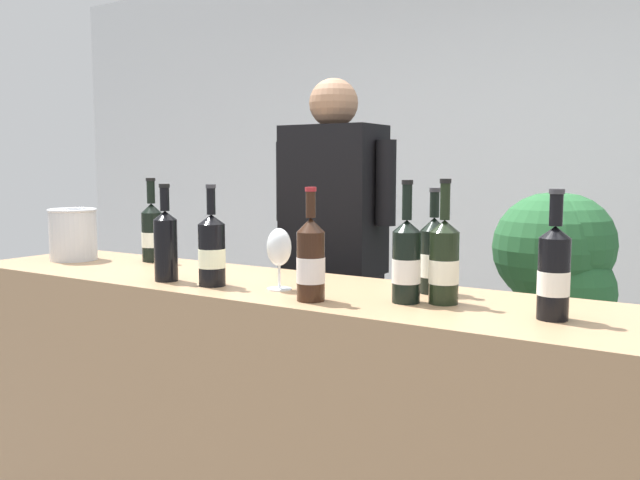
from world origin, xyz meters
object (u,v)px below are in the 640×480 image
Objects in this scene: wine_bottle_1 at (166,243)px; wine_bottle_6 at (444,261)px; wine_bottle_0 at (406,261)px; wine_bottle_2 at (311,260)px; ice_bucket at (73,234)px; potted_shrub at (557,284)px; wine_bottle_7 at (434,256)px; wine_bottle_5 at (152,232)px; person_server at (333,290)px; wine_bottle_4 at (554,271)px; wine_bottle_3 at (212,250)px; wine_glass at (279,249)px.

wine_bottle_6 is (0.90, 0.14, -0.01)m from wine_bottle_1.
wine_bottle_2 is (-0.23, -0.12, -0.00)m from wine_bottle_0.
wine_bottle_2 is 0.36m from wine_bottle_6.
potted_shrub reaches higher than ice_bucket.
wine_bottle_0 reaches higher than wine_bottle_7.
wine_bottle_2 is at bearing -105.76° from potted_shrub.
wine_bottle_7 is (1.19, -0.03, -0.01)m from wine_bottle_5.
person_server is at bearing 42.86° from wine_bottle_5.
person_server is at bearing 37.49° from ice_bucket.
wine_bottle_0 is 0.39m from wine_bottle_4.
wine_bottle_1 is 1.00× the size of wine_bottle_2.
wine_bottle_3 is (-0.62, -0.09, -0.00)m from wine_bottle_0.
person_server is at bearing 146.77° from wine_bottle_4.
wine_bottle_0 is at bearing -156.24° from wine_bottle_6.
wine_bottle_2 is 0.99× the size of wine_bottle_4.
wine_bottle_0 is 0.27× the size of potted_shrub.
wine_bottle_2 is 1.53× the size of ice_bucket.
potted_shrub is (0.36, 1.28, -0.22)m from wine_bottle_2.
ice_bucket reaches higher than wine_glass.
wine_bottle_1 is 0.41m from wine_glass.
wine_bottle_0 reaches higher than wine_bottle_3.
wine_bottle_1 is at bearing -176.17° from wine_bottle_3.
wine_bottle_2 is at bearing -129.77° from wine_bottle_7.
wine_bottle_2 is 0.38m from wine_bottle_7.
wine_bottle_7 is (0.63, 0.26, -0.00)m from wine_bottle_3.
wine_bottle_3 is 1.54× the size of ice_bucket.
wine_bottle_2 reaches higher than wine_bottle_7.
wine_bottle_4 is at bearing -6.82° from wine_bottle_6.
ice_bucket is at bearing 178.42° from wine_bottle_4.
wine_glass is (-0.79, -0.03, 0.00)m from wine_bottle_4.
wine_bottle_2 is at bearing -152.74° from wine_bottle_0.
wine_bottle_4 reaches higher than wine_bottle_1.
wine_bottle_0 is at bearing -46.45° from person_server.
wine_bottle_3 is 0.26× the size of potted_shrub.
wine_bottle_0 is 1.05× the size of wine_bottle_4.
wine_bottle_5 is at bearing 173.02° from wine_bottle_6.
wine_bottle_0 is 1.48m from ice_bucket.
wine_bottle_4 is at bearing 2.50° from wine_glass.
wine_bottle_6 is at bearing -40.97° from person_server.
wine_glass is at bearing 15.14° from wine_bottle_3.
wine_bottle_2 is at bearing -27.42° from wine_glass.
wine_glass is (0.22, 0.06, 0.01)m from wine_bottle_3.
wine_bottle_5 reaches higher than wine_glass.
wine_glass is (-0.41, -0.20, 0.01)m from wine_bottle_7.
wine_bottle_4 is (1.20, 0.11, -0.01)m from wine_bottle_1.
wine_bottle_2 is 1.02× the size of wine_bottle_7.
wine_bottle_3 is at bearing -26.82° from wine_bottle_5.
ice_bucket is (-1.49, -0.11, -0.01)m from wine_bottle_7.
wine_bottle_5 is at bearing 161.62° from wine_bottle_2.
wine_bottle_3 is at bearing 3.83° from wine_bottle_1.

